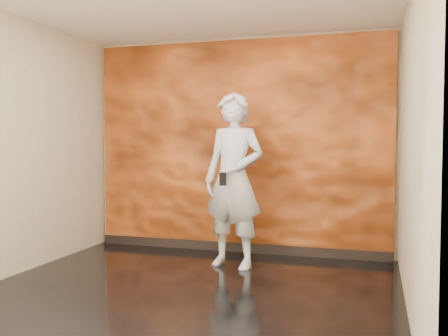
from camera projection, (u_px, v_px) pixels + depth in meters
room at (182, 146)px, 4.63m from camera, size 4.02×4.02×2.81m
feature_wall at (238, 147)px, 6.51m from camera, size 3.90×0.06×2.75m
baseboard at (237, 247)px, 6.54m from camera, size 3.90×0.04×0.12m
man at (234, 180)px, 5.71m from camera, size 0.82×0.62×2.00m
phone at (223, 179)px, 5.48m from camera, size 0.08×0.04×0.14m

